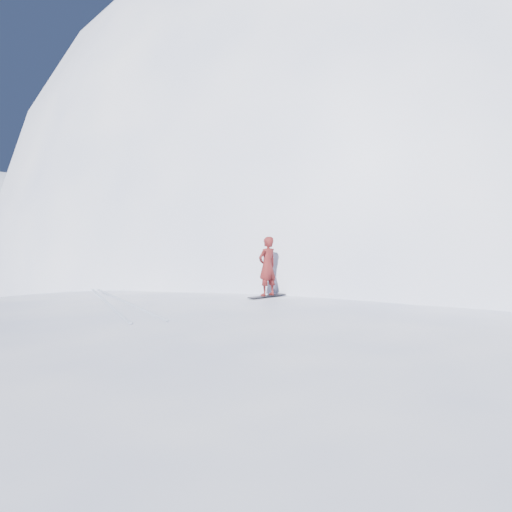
% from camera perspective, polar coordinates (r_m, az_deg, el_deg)
% --- Properties ---
extents(ground, '(400.00, 400.00, 0.00)m').
position_cam_1_polar(ground, '(9.25, -10.31, -24.24)').
color(ground, white).
rests_on(ground, ground).
extents(near_ridge, '(36.00, 28.00, 4.80)m').
position_cam_1_polar(near_ridge, '(12.11, -7.60, -17.45)').
color(near_ridge, white).
rests_on(near_ridge, ground).
extents(summit_peak, '(60.00, 56.00, 56.00)m').
position_cam_1_polar(summit_peak, '(41.48, 15.32, -2.95)').
color(summit_peak, white).
rests_on(summit_peak, ground).
extents(peak_shoulder, '(28.00, 24.00, 18.00)m').
position_cam_1_polar(peak_shoulder, '(30.57, 2.86, -4.95)').
color(peak_shoulder, white).
rests_on(peak_shoulder, ground).
extents(wind_bumps, '(16.00, 14.40, 1.00)m').
position_cam_1_polar(wind_bumps, '(11.11, -15.05, -19.45)').
color(wind_bumps, white).
rests_on(wind_bumps, ground).
extents(snowboard, '(1.29, 0.74, 0.02)m').
position_cam_1_polar(snowboard, '(13.02, 1.42, -5.01)').
color(snowboard, black).
rests_on(snowboard, near_ridge).
extents(snowboarder, '(0.72, 0.61, 1.68)m').
position_cam_1_polar(snowboarder, '(12.93, 1.43, -1.28)').
color(snowboarder, maroon).
rests_on(snowboarder, snowboard).
extents(board_tracks, '(1.62, 5.95, 0.04)m').
position_cam_1_polar(board_tracks, '(12.47, -17.05, -5.46)').
color(board_tracks, silver).
rests_on(board_tracks, ground).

